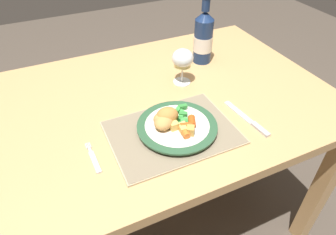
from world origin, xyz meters
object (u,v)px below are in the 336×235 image
(dining_table, at_px, (155,120))
(dinner_plate, at_px, (176,127))
(fork, at_px, (94,160))
(wine_glass, at_px, (183,60))
(table_knife, at_px, (250,121))
(bottle, at_px, (203,37))

(dining_table, relative_size, dinner_plate, 5.15)
(fork, relative_size, wine_glass, 0.91)
(dinner_plate, bearing_deg, wine_glass, 59.30)
(dinner_plate, bearing_deg, table_knife, -13.91)
(dining_table, distance_m, bottle, 0.39)
(dinner_plate, xyz_separation_m, bottle, (0.29, 0.35, 0.09))
(dining_table, bearing_deg, bottle, 30.27)
(dinner_plate, xyz_separation_m, fork, (-0.26, -0.01, -0.01))
(dining_table, bearing_deg, wine_glass, 21.67)
(dining_table, xyz_separation_m, bottle, (0.29, 0.17, 0.20))
(wine_glass, relative_size, bottle, 0.50)
(fork, relative_size, table_knife, 0.61)
(bottle, bearing_deg, dinner_plate, -129.66)
(fork, distance_m, wine_glass, 0.48)
(bottle, bearing_deg, table_knife, -98.01)
(table_knife, bearing_deg, fork, 174.67)
(dinner_plate, relative_size, wine_glass, 1.80)
(table_knife, bearing_deg, dining_table, 133.60)
(fork, xyz_separation_m, table_knife, (0.49, -0.05, 0.00))
(wine_glass, bearing_deg, dinner_plate, -120.70)
(dining_table, bearing_deg, table_knife, -46.40)
(dinner_plate, height_order, bottle, bottle)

